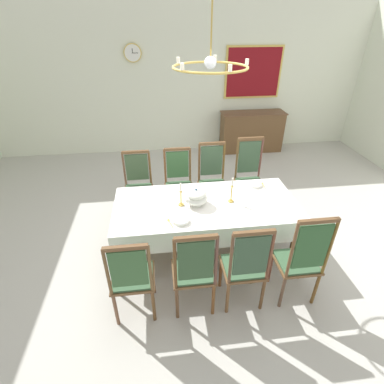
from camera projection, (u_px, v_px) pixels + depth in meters
The scene contains 23 objects.
ground at pixel (203, 240), 4.24m from camera, with size 8.19×6.73×0.04m, color #B5B3AB.
back_wall at pixel (180, 83), 6.33m from camera, with size 8.19×0.08×3.03m, color silver.
dining_table at pixel (206, 208), 3.73m from camera, with size 2.29×1.04×0.74m.
tablecloth at pixel (206, 208), 3.72m from camera, with size 2.31×1.06×0.28m.
chair_south_a at pixel (132, 276), 2.91m from camera, with size 0.44×0.42×1.06m.
chair_north_a at pixel (138, 185), 4.48m from camera, with size 0.44×0.42×1.06m.
chair_south_b at pixel (194, 270), 2.96m from camera, with size 0.44×0.42×1.11m.
chair_north_b at pixel (179, 182), 4.54m from camera, with size 0.44×0.42×1.07m.
chair_south_c at pixel (245, 265), 3.02m from camera, with size 0.44×0.42×1.11m.
chair_north_c at pixel (212, 179), 4.59m from camera, with size 0.44×0.42×1.13m.
chair_south_d at pixel (301, 258), 3.06m from camera, with size 0.44×0.42×1.19m.
chair_north_d at pixel (249, 175), 4.65m from camera, with size 0.44×0.42×1.18m.
soup_tureen at pixel (196, 197), 3.62m from camera, with size 0.28×0.28×0.22m.
candlestick_west at pixel (181, 197), 3.59m from camera, with size 0.07×0.07×0.31m.
candlestick_east at pixel (232, 192), 3.65m from camera, with size 0.07×0.07×0.34m.
bowl_near_left at pixel (255, 185), 4.05m from camera, with size 0.18×0.18×0.04m.
bowl_near_right at pixel (181, 220), 3.34m from camera, with size 0.19×0.19×0.04m.
spoon_primary at pixel (263, 184), 4.09m from camera, with size 0.03×0.18×0.01m.
spoon_secondary at pixel (169, 221), 3.36m from camera, with size 0.07×0.17×0.01m.
sideboard at pixel (251, 132), 6.78m from camera, with size 1.44×0.48×0.90m.
mounted_clock at pixel (133, 53), 5.85m from camera, with size 0.36×0.06×0.36m.
framed_painting at pixel (253, 73), 6.34m from camera, with size 1.24×0.05×1.08m.
chandelier at pixel (210, 66), 2.85m from camera, with size 0.76×0.75×0.66m.
Camera 1 is at (-0.56, -3.21, 2.78)m, focal length 27.36 mm.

